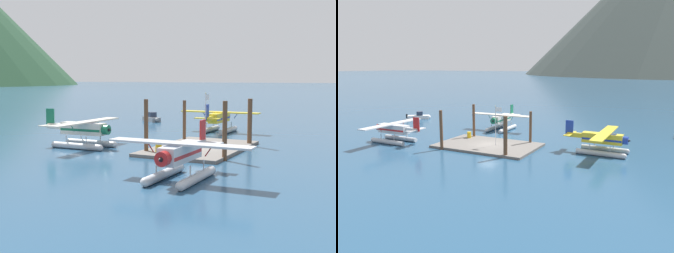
{
  "view_description": "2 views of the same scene",
  "coord_description": "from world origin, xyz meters",
  "views": [
    {
      "loc": [
        -40.99,
        -16.76,
        7.04
      ],
      "look_at": [
        -2.29,
        2.36,
        2.41
      ],
      "focal_mm": 48.71,
      "sensor_mm": 36.0,
      "label": 1
    },
    {
      "loc": [
        21.89,
        -37.17,
        10.6
      ],
      "look_at": [
        1.25,
        2.85,
        2.36
      ],
      "focal_mm": 35.39,
      "sensor_mm": 36.0,
      "label": 2
    }
  ],
  "objects": [
    {
      "name": "ground_plane",
      "position": [
        0.0,
        0.0,
        0.0
      ],
      "size": [
        1200.0,
        1200.0,
        0.0
      ],
      "primitive_type": "plane",
      "color": "navy"
    },
    {
      "name": "dock_platform",
      "position": [
        0.0,
        0.0,
        0.15
      ],
      "size": [
        13.2,
        8.21,
        0.3
      ],
      "primitive_type": "cube",
      "color": "#66605B",
      "rests_on": "ground"
    },
    {
      "name": "piling_near_left",
      "position": [
        -4.48,
        -4.1,
        2.55
      ],
      "size": [
        0.41,
        0.41,
        5.09
      ],
      "primitive_type": "cylinder",
      "color": "brown",
      "rests_on": "ground"
    },
    {
      "name": "piling_near_right",
      "position": [
        4.54,
        -3.67,
        2.45
      ],
      "size": [
        0.48,
        0.48,
        4.91
      ],
      "primitive_type": "cylinder",
      "color": "brown",
      "rests_on": "ground"
    },
    {
      "name": "piling_far_left",
      "position": [
        -4.46,
        3.54,
        2.54
      ],
      "size": [
        0.39,
        0.39,
        5.08
      ],
      "primitive_type": "cylinder",
      "color": "brown",
      "rests_on": "ground"
    },
    {
      "name": "piling_far_right",
      "position": [
        4.56,
        3.73,
        2.28
      ],
      "size": [
        0.37,
        0.37,
        4.56
      ],
      "primitive_type": "cylinder",
      "color": "brown",
      "rests_on": "ground"
    },
    {
      "name": "flagpole",
      "position": [
        1.38,
        -0.09,
        3.62
      ],
      "size": [
        0.95,
        0.1,
        5.25
      ],
      "color": "silver",
      "rests_on": "dock_platform"
    },
    {
      "name": "fuel_drum",
      "position": [
        -4.47,
        2.24,
        0.74
      ],
      "size": [
        0.62,
        0.62,
        0.88
      ],
      "color": "gold",
      "rests_on": "dock_platform"
    },
    {
      "name": "seaplane_cream_bow_left",
      "position": [
        -3.88,
        11.06,
        1.58
      ],
      "size": [
        10.43,
        7.98,
        3.84
      ],
      "color": "#B7BABF",
      "rests_on": "ground"
    },
    {
      "name": "seaplane_yellow_stbd_fwd",
      "position": [
        14.32,
        3.2,
        1.58
      ],
      "size": [
        7.98,
        10.41,
        3.84
      ],
      "color": "#B7BABF",
      "rests_on": "ground"
    },
    {
      "name": "seaplane_silver_port_aft",
      "position": [
        -13.05,
        -3.89,
        1.58
      ],
      "size": [
        7.98,
        10.41,
        3.84
      ],
      "color": "#B7BABF",
      "rests_on": "ground"
    },
    {
      "name": "boat_grey_open_east",
      "position": [
        23.84,
        18.22,
        0.49
      ],
      "size": [
        3.79,
        4.22,
        1.5
      ],
      "color": "gray",
      "rests_on": "ground"
    }
  ]
}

